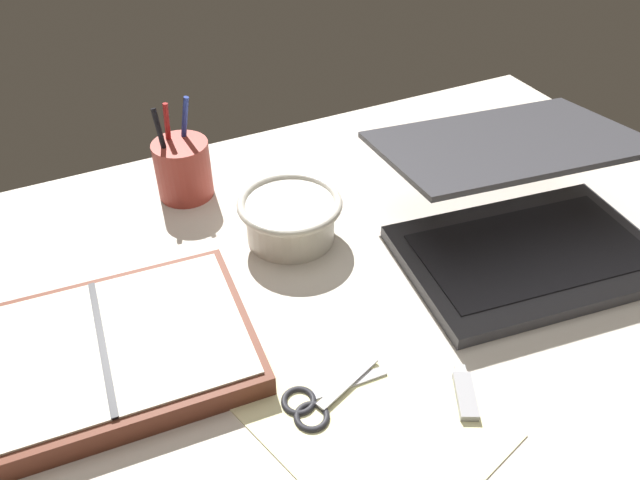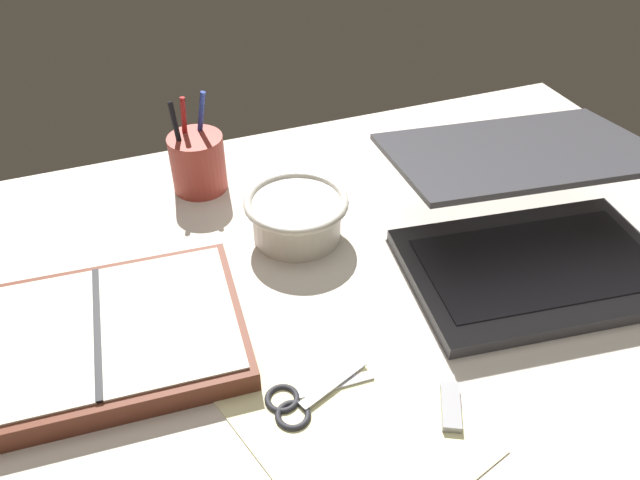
% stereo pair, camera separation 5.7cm
% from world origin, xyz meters
% --- Properties ---
extents(desk_top, '(1.40, 1.00, 0.02)m').
position_xyz_m(desk_top, '(0.00, 0.00, 0.01)').
color(desk_top, beige).
rests_on(desk_top, ground).
extents(laptop, '(0.39, 0.37, 0.15)m').
position_xyz_m(laptop, '(0.33, 0.04, 0.07)').
color(laptop, '#38383D').
rests_on(laptop, desk_top).
extents(bowl, '(0.15, 0.15, 0.07)m').
position_xyz_m(bowl, '(0.05, 0.19, 0.06)').
color(bowl, silver).
rests_on(bowl, desk_top).
extents(pen_cup, '(0.09, 0.09, 0.16)m').
position_xyz_m(pen_cup, '(-0.06, 0.37, 0.07)').
color(pen_cup, '#9E382D').
rests_on(pen_cup, desk_top).
extents(planner, '(0.35, 0.26, 0.03)m').
position_xyz_m(planner, '(-0.24, 0.07, 0.04)').
color(planner, brown).
rests_on(planner, desk_top).
extents(scissors, '(0.13, 0.06, 0.01)m').
position_xyz_m(scissors, '(-0.05, -0.09, 0.02)').
color(scissors, '#B7B7BC').
rests_on(scissors, desk_top).
extents(paper_sheet_front, '(0.28, 0.32, 0.00)m').
position_xyz_m(paper_sheet_front, '(-0.01, -0.12, 0.02)').
color(paper_sheet_front, '#F4EFB2').
rests_on(paper_sheet_front, desk_top).
extents(usb_drive, '(0.05, 0.07, 0.01)m').
position_xyz_m(usb_drive, '(0.10, -0.15, 0.02)').
color(usb_drive, '#99999E').
rests_on(usb_drive, desk_top).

